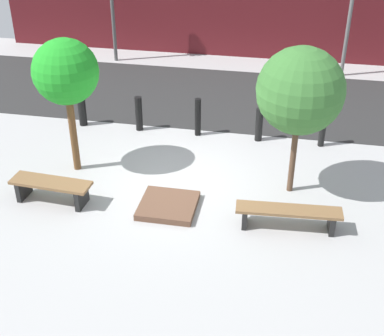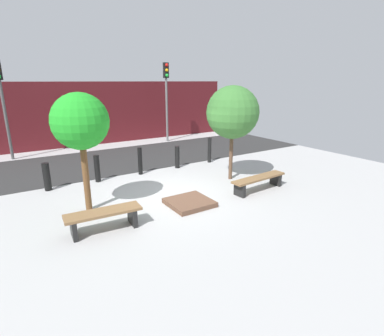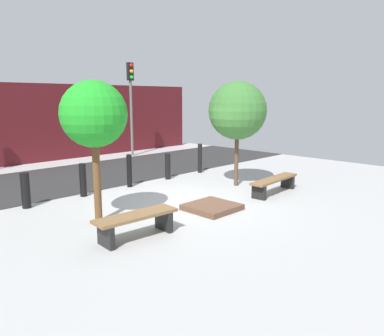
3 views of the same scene
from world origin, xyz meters
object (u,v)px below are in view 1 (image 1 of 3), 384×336
Objects in this scene: tree_behind_right_bench at (300,91)px; bollard_right at (259,125)px; tree_behind_left_bench at (66,73)px; bollard_far_right at (323,126)px; bench_right at (288,214)px; bollard_center at (198,117)px; bench_left at (51,187)px; planter_bed at (168,205)px; bollard_left at (139,114)px; bollard_far_left at (82,110)px.

tree_behind_right_bench is 3.67× the size of bollard_right.
tree_behind_left_bench is 6.13m from bollard_far_right.
bench_right is 4.25m from bollard_center.
bench_left is 2.41m from planter_bed.
bollard_far_right is (3.06, 0.00, 0.03)m from bollard_center.
bollard_far_right reaches higher than bollard_left.
bollard_far_right is at bearing 21.64° from tree_behind_left_bench.
tree_behind_right_bench is at bearing 19.58° from bench_left.
bollard_left is 1.53m from bollard_center.
bench_right is 3.62m from bollard_right.
tree_behind_left_bench is at bearing 160.42° from bench_right.
bollard_center is at bearing 90.00° from planter_bed.
bench_left is 2.37m from tree_behind_left_bench.
planter_bed is 1.15× the size of bollard_center.
tree_behind_right_bench is at bearing 86.22° from bench_right.
bollard_center is (1.53, 0.00, 0.04)m from bollard_left.
tree_behind_right_bench reaches higher than bollard_center.
tree_behind_right_bench is at bearing -28.89° from bollard_left.
bollard_far_left is 3.07m from bollard_center.
bollard_right is at bearing 111.54° from tree_behind_right_bench.
bench_right is 0.67× the size of tree_behind_left_bench.
bollard_right is (1.53, 0.00, -0.07)m from bollard_center.
bollard_far_right is (4.60, 0.00, 0.07)m from bollard_left.
bollard_left is 3.06m from bollard_right.
bollard_far_left is 4.60m from bollard_right.
tree_behind_right_bench reaches higher than bollard_right.
bench_left is 1.95× the size of bollard_far_left.
bollard_center reaches higher than planter_bed.
tree_behind_right_bench is (4.77, 0.00, -0.03)m from tree_behind_left_bench.
bollard_left is 4.60m from bollard_far_right.
bollard_far_left reaches higher than bollard_right.
tree_behind_left_bench is 2.96m from bollard_left.
bench_left is 3.62m from bollard_left.
bench_right is at bearing -41.88° from bollard_left.
tree_behind_right_bench is (0.00, 1.35, 1.94)m from bench_right.
bollard_far_left is (-0.68, 2.16, -1.86)m from tree_behind_left_bench.
bollard_center is at bearing 0.00° from bollard_left.
bench_right is 1.79× the size of planter_bed.
tree_behind_right_bench is at bearing -107.42° from bollard_far_right.
bollard_right is (1.53, 3.31, 0.36)m from planter_bed.
bench_left is at bearing -103.66° from bollard_left.
planter_bed is at bearing -132.77° from bollard_far_right.
bench_left is at bearing -164.20° from tree_behind_right_bench.
bollard_right is at bearing 28.89° from tree_behind_left_bench.
bollard_far_right is at bearing 36.58° from bench_left.
bollard_right is (3.92, 2.16, -1.86)m from tree_behind_left_bench.
tree_behind_right_bench reaches higher than bollard_far_left.
tree_behind_right_bench is at bearing 0.00° from tree_behind_left_bench.
planter_bed is at bearing -114.82° from bollard_right.
tree_behind_left_bench is 4.85m from bollard_right.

